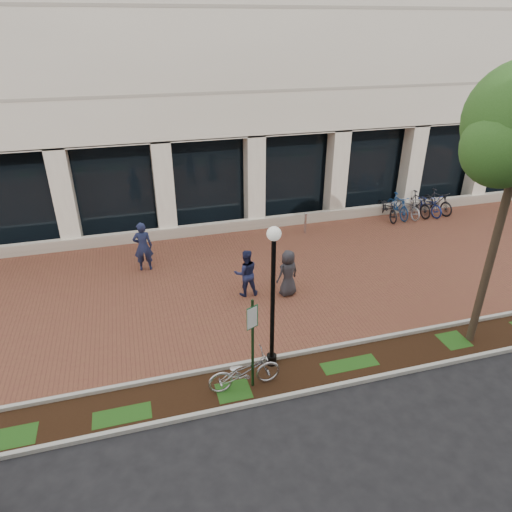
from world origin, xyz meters
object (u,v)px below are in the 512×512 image
object	(u,v)px
pedestrian_left	(143,247)
bike_rack_cluster	(412,205)
pedestrian_mid	(246,273)
pedestrian_right	(288,273)
parking_sign	(253,334)
lamppost	(273,292)
locked_bicycle	(244,371)
bollard	(305,223)

from	to	relation	value
pedestrian_left	bike_rack_cluster	size ratio (longest dim) A/B	0.54
pedestrian_mid	pedestrian_right	world-z (taller)	pedestrian_mid
bike_rack_cluster	parking_sign	bearing A→B (deg)	-140.90
parking_sign	bike_rack_cluster	world-z (taller)	parking_sign
lamppost	locked_bicycle	bearing A→B (deg)	-145.06
parking_sign	pedestrian_right	xyz separation A→B (m)	(2.37, 4.05, -0.83)
pedestrian_right	bike_rack_cluster	distance (m)	9.83
pedestrian_right	bollard	xyz separation A→B (m)	(2.48, 4.68, -0.33)
bollard	bike_rack_cluster	xyz separation A→B (m)	(5.81, 0.58, 0.04)
pedestrian_left	lamppost	bearing A→B (deg)	117.24
locked_bicycle	bike_rack_cluster	distance (m)	14.28
locked_bicycle	pedestrian_right	xyz separation A→B (m)	(2.58, 4.00, 0.33)
parking_sign	pedestrian_mid	world-z (taller)	parking_sign
bike_rack_cluster	pedestrian_left	bearing A→B (deg)	-172.92
lamppost	pedestrian_mid	bearing A→B (deg)	86.15
lamppost	pedestrian_left	size ratio (longest dim) A/B	2.13
locked_bicycle	pedestrian_mid	size ratio (longest dim) A/B	1.13
parking_sign	bollard	xyz separation A→B (m)	(4.85, 8.73, -1.16)
parking_sign	locked_bicycle	world-z (taller)	parking_sign
parking_sign	pedestrian_mid	size ratio (longest dim) A/B	1.56
pedestrian_left	pedestrian_mid	size ratio (longest dim) A/B	1.15
pedestrian_right	locked_bicycle	bearing A→B (deg)	38.46
pedestrian_left	pedestrian_right	size ratio (longest dim) A/B	1.16
lamppost	bike_rack_cluster	xyz separation A→B (m)	(9.93, 8.61, -1.79)
lamppost	bike_rack_cluster	bearing A→B (deg)	40.92
pedestrian_right	bike_rack_cluster	bearing A→B (deg)	-166.33
locked_bicycle	pedestrian_left	size ratio (longest dim) A/B	0.99
locked_bicycle	bollard	world-z (taller)	locked_bicycle
locked_bicycle	bike_rack_cluster	world-z (taller)	bike_rack_cluster
pedestrian_mid	pedestrian_right	distance (m)	1.44
pedestrian_left	pedestrian_mid	xyz separation A→B (m)	(3.26, -2.81, -0.12)
pedestrian_mid	bollard	xyz separation A→B (m)	(3.87, 4.30, -0.34)
pedestrian_right	bollard	bearing A→B (deg)	-136.69
lamppost	pedestrian_right	size ratio (longest dim) A/B	2.48
bike_rack_cluster	pedestrian_mid	bearing A→B (deg)	-155.27
pedestrian_left	bollard	size ratio (longest dim) A/B	1.94
bollard	pedestrian_left	bearing A→B (deg)	-168.14
parking_sign	locked_bicycle	distance (m)	1.18
bike_rack_cluster	locked_bicycle	bearing A→B (deg)	-141.61
pedestrian_right	pedestrian_left	bearing A→B (deg)	-53.19
bollard	bike_rack_cluster	size ratio (longest dim) A/B	0.28
pedestrian_mid	bike_rack_cluster	size ratio (longest dim) A/B	0.47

